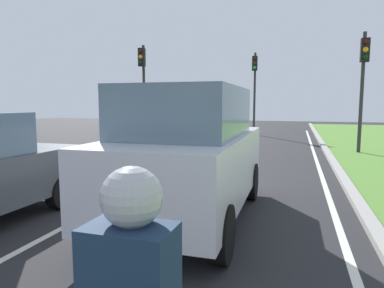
% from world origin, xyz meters
% --- Properties ---
extents(ground_plane, '(60.00, 60.00, 0.00)m').
position_xyz_m(ground_plane, '(0.00, 14.00, 0.00)').
color(ground_plane, '#262628').
extents(lane_line_center, '(0.12, 32.00, 0.01)m').
position_xyz_m(lane_line_center, '(-0.70, 14.00, 0.00)').
color(lane_line_center, silver).
rests_on(lane_line_center, ground).
extents(lane_line_right_edge, '(0.12, 32.00, 0.01)m').
position_xyz_m(lane_line_right_edge, '(3.60, 14.00, 0.00)').
color(lane_line_right_edge, silver).
rests_on(lane_line_right_edge, ground).
extents(curb_right, '(0.24, 48.00, 0.12)m').
position_xyz_m(curb_right, '(4.10, 14.00, 0.06)').
color(curb_right, '#9E9B93').
rests_on(curb_right, ground).
extents(car_suv_ahead, '(2.00, 4.51, 2.28)m').
position_xyz_m(car_suv_ahead, '(1.15, 8.64, 1.17)').
color(car_suv_ahead, silver).
rests_on(car_suv_ahead, ground).
extents(rider_person, '(0.50, 0.40, 1.16)m').
position_xyz_m(rider_person, '(2.20, 4.39, 1.19)').
color(rider_person, '#192D47').
rests_on(rider_person, ground).
extents(traffic_light_near_right, '(0.32, 0.50, 4.77)m').
position_xyz_m(traffic_light_near_right, '(5.30, 18.03, 3.21)').
color(traffic_light_near_right, '#2D2D2D').
rests_on(traffic_light_near_right, ground).
extents(traffic_light_overhead_left, '(0.32, 0.50, 4.94)m').
position_xyz_m(traffic_light_overhead_left, '(-4.68, 19.32, 3.38)').
color(traffic_light_overhead_left, '#2D2D2D').
rests_on(traffic_light_overhead_left, ground).
extents(traffic_light_far_median, '(0.32, 0.50, 5.21)m').
position_xyz_m(traffic_light_far_median, '(0.22, 25.51, 3.52)').
color(traffic_light_far_median, '#2D2D2D').
rests_on(traffic_light_far_median, ground).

